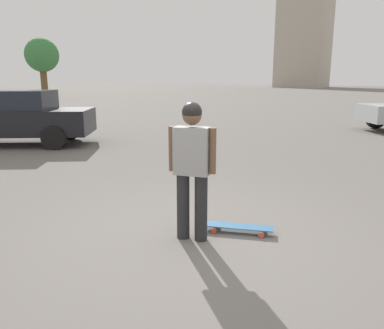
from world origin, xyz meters
name	(u,v)px	position (x,y,z in m)	size (l,w,h in m)	color
ground_plane	(192,238)	(0.00, 0.00, 0.00)	(220.00, 220.00, 0.00)	slate
person	(192,163)	(0.00, 0.00, 0.93)	(0.29, 0.55, 1.61)	#262628
skateboard	(238,227)	(0.45, -0.39, 0.07)	(0.44, 0.86, 0.08)	#336693
car_parked_near	(15,117)	(2.97, 7.70, 0.79)	(3.87, 4.52, 1.55)	black
building_block_distant	(306,18)	(83.74, 21.42, 14.83)	(11.44, 9.86, 29.66)	#B2A899
tree_distant	(42,56)	(20.06, 28.35, 3.93)	(3.08, 3.08, 5.55)	brown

